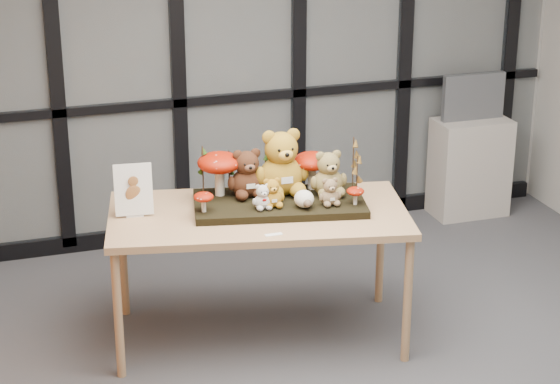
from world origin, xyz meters
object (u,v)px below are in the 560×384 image
object	(u,v)px
bear_tan_back	(328,171)
bear_small_yellow	(272,191)
mushroom_front_left	(204,201)
mushroom_back_left	(220,172)
mushroom_front_right	(355,195)
bear_brown_medium	(247,170)
plush_cream_hedgehog	(304,198)
bear_pooh_yellow	(281,158)
mushroom_back_right	(312,169)
display_table	(258,222)
diorama_tray	(279,204)
bear_white_bow	(262,195)
sign_holder	(134,192)
bear_beige_small	(330,190)
cabinet	(470,167)
monitor	(473,97)

from	to	relation	value
bear_tan_back	bear_small_yellow	xyz separation A→B (m)	(-0.38, -0.09, -0.05)
mushroom_front_left	mushroom_back_left	bearing A→B (deg)	56.25
mushroom_front_right	mushroom_back_left	bearing A→B (deg)	151.09
bear_brown_medium	mushroom_front_left	distance (m)	0.37
bear_tan_back	plush_cream_hedgehog	distance (m)	0.27
bear_pooh_yellow	mushroom_back_right	world-z (taller)	bear_pooh_yellow
display_table	diorama_tray	size ratio (longest dim) A/B	1.88
bear_pooh_yellow	mushroom_back_right	xyz separation A→B (m)	(0.20, 0.01, -0.09)
bear_tan_back	bear_white_bow	xyz separation A→B (m)	(-0.44, -0.10, -0.07)
plush_cream_hedgehog	mushroom_front_right	xyz separation A→B (m)	(0.30, -0.05, 0.00)
mushroom_front_right	plush_cream_hedgehog	bearing A→B (deg)	171.33
mushroom_back_right	sign_holder	world-z (taller)	sign_holder
bear_beige_small	cabinet	distance (m)	2.40
diorama_tray	monitor	world-z (taller)	monitor
mushroom_front_right	monitor	distance (m)	2.27
bear_pooh_yellow	bear_tan_back	xyz separation A→B (m)	(0.26, -0.11, -0.07)
bear_small_yellow	plush_cream_hedgehog	distance (m)	0.19
bear_white_bow	bear_brown_medium	bearing A→B (deg)	108.28
display_table	mushroom_back_left	distance (m)	0.38
diorama_tray	bear_tan_back	xyz separation A→B (m)	(0.31, 0.00, 0.17)
bear_pooh_yellow	bear_brown_medium	distance (m)	0.22
display_table	bear_pooh_yellow	world-z (taller)	bear_pooh_yellow
sign_holder	bear_beige_small	bearing A→B (deg)	-7.78
bear_pooh_yellow	bear_small_yellow	xyz separation A→B (m)	(-0.12, -0.19, -0.12)
mushroom_front_right	cabinet	world-z (taller)	mushroom_front_right
bear_tan_back	bear_brown_medium	bearing A→B (deg)	176.15
sign_holder	plush_cream_hedgehog	bearing A→B (deg)	-9.84
bear_white_bow	bear_small_yellow	bearing A→B (deg)	25.01
cabinet	mushroom_back_left	bearing A→B (deg)	-152.90
bear_tan_back	mushroom_front_right	world-z (taller)	bear_tan_back
bear_small_yellow	bear_beige_small	distance (m)	0.34
plush_cream_hedgehog	sign_holder	size ratio (longest dim) A/B	0.37
bear_pooh_yellow	monitor	bearing A→B (deg)	44.94
monitor	mushroom_back_right	bearing A→B (deg)	-144.16
plush_cream_hedgehog	monitor	bearing A→B (deg)	50.75
bear_small_yellow	sign_holder	world-z (taller)	sign_holder
display_table	sign_holder	size ratio (longest dim) A/B	6.05
bear_beige_small	mushroom_back_left	xyz separation A→B (m)	(-0.57, 0.35, 0.06)
bear_white_bow	bear_tan_back	bearing A→B (deg)	24.62
diorama_tray	monitor	size ratio (longest dim) A/B	1.97
mushroom_front_right	bear_brown_medium	bearing A→B (deg)	149.35
bear_beige_small	monitor	size ratio (longest dim) A/B	0.35
plush_cream_hedgehog	cabinet	size ratio (longest dim) A/B	0.15
bear_white_bow	diorama_tray	bearing A→B (deg)	47.70
mushroom_front_left	bear_beige_small	bearing A→B (deg)	-9.11
mushroom_front_left	bear_pooh_yellow	bearing A→B (deg)	16.46
diorama_tray	bear_tan_back	world-z (taller)	bear_tan_back
mushroom_back_left	monitor	bearing A→B (deg)	27.46
bear_small_yellow	bear_beige_small	world-z (taller)	bear_small_yellow
bear_tan_back	bear_beige_small	bearing A→B (deg)	-95.22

